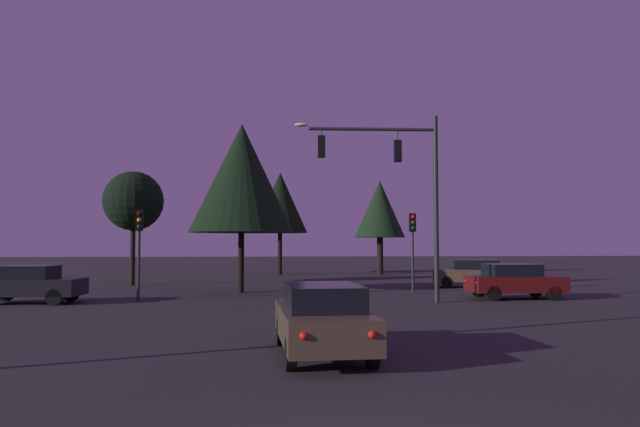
{
  "coord_description": "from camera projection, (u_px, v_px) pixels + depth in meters",
  "views": [
    {
      "loc": [
        -1.0,
        -5.57,
        2.37
      ],
      "look_at": [
        1.39,
        20.3,
        3.75
      ],
      "focal_mm": 32.73,
      "sensor_mm": 36.0,
      "label": 1
    }
  ],
  "objects": [
    {
      "name": "tree_left_far",
      "position": [
        242.0,
        178.0,
        29.0
      ],
      "size": [
        5.18,
        5.18,
        8.4
      ],
      "color": "black",
      "rests_on": "ground"
    },
    {
      "name": "car_crossing_right",
      "position": [
        29.0,
        284.0,
        23.44
      ],
      "size": [
        4.26,
        2.1,
        1.52
      ],
      "color": "black",
      "rests_on": "ground"
    },
    {
      "name": "traffic_light_corner_left",
      "position": [
        413.0,
        236.0,
        28.58
      ],
      "size": [
        0.3,
        0.35,
        3.89
      ],
      "color": "#232326",
      "rests_on": "ground"
    },
    {
      "name": "traffic_signal_mast_arm",
      "position": [
        398.0,
        175.0,
        23.9
      ],
      "size": [
        5.91,
        0.54,
        7.68
      ],
      "color": "#232326",
      "rests_on": "ground"
    },
    {
      "name": "traffic_light_corner_right",
      "position": [
        139.0,
        236.0,
        24.6
      ],
      "size": [
        0.33,
        0.37,
        3.84
      ],
      "color": "#232326",
      "rests_on": "ground"
    },
    {
      "name": "car_far_lane",
      "position": [
        474.0,
        273.0,
        32.15
      ],
      "size": [
        4.72,
        2.93,
        1.52
      ],
      "color": "#473828",
      "rests_on": "ground"
    },
    {
      "name": "tree_right_cluster",
      "position": [
        133.0,
        201.0,
        34.0
      ],
      "size": [
        3.47,
        3.47,
        6.64
      ],
      "color": "black",
      "rests_on": "ground"
    },
    {
      "name": "ground_plane",
      "position": [
        285.0,
        291.0,
        29.87
      ],
      "size": [
        168.0,
        168.0,
        0.0
      ],
      "primitive_type": "plane",
      "color": "#262326",
      "rests_on": "ground"
    },
    {
      "name": "tree_behind_sign",
      "position": [
        380.0,
        209.0,
        46.25
      ],
      "size": [
        3.97,
        3.97,
        7.47
      ],
      "color": "black",
      "rests_on": "ground"
    },
    {
      "name": "tree_center_horizon",
      "position": [
        280.0,
        203.0,
        46.25
      ],
      "size": [
        4.34,
        4.34,
        8.11
      ],
      "color": "black",
      "rests_on": "ground"
    },
    {
      "name": "car_crossing_left",
      "position": [
        514.0,
        281.0,
        25.35
      ],
      "size": [
        4.09,
        1.91,
        1.52
      ],
      "color": "#4C0F0F",
      "rests_on": "ground"
    },
    {
      "name": "car_nearside_lane",
      "position": [
        322.0,
        318.0,
        12.46
      ],
      "size": [
        1.92,
        4.49,
        1.52
      ],
      "color": "#473828",
      "rests_on": "ground"
    }
  ]
}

